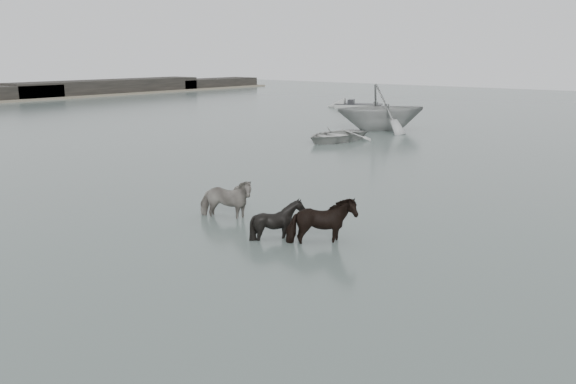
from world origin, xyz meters
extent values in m
plane|color=#4B5954|center=(0.00, 0.00, 0.00)|extent=(140.00, 140.00, 0.00)
imported|color=black|center=(-1.62, -0.46, 0.72)|extent=(1.87, 1.44, 1.44)
imported|color=black|center=(1.91, -0.59, 0.73)|extent=(1.64, 1.77, 1.46)
imported|color=black|center=(0.72, -0.89, 0.66)|extent=(1.42, 1.32, 1.32)
imported|color=#B5B5B0|center=(-7.64, 14.00, 0.43)|extent=(3.37, 4.40, 0.85)
imported|color=#A6A8A5|center=(-8.05, 19.64, 1.50)|extent=(7.38, 7.49, 2.99)
cube|color=#726856|center=(-50.00, 18.00, 0.05)|extent=(6.00, 70.00, 0.30)
cube|color=black|center=(-50.00, 28.00, 0.95)|extent=(4.50, 24.00, 1.50)
cube|color=black|center=(-50.00, 45.00, 0.75)|extent=(4.50, 14.00, 1.10)
camera|label=1|loc=(9.66, -11.52, 4.64)|focal=35.00mm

